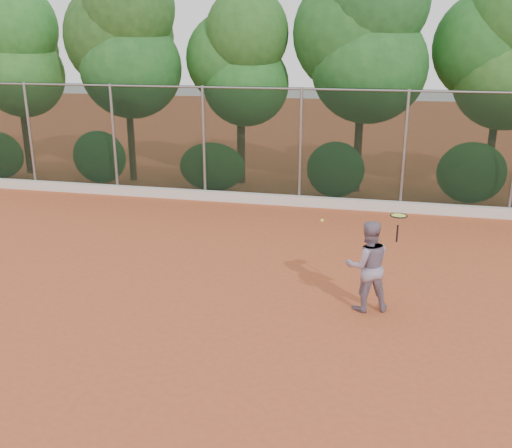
# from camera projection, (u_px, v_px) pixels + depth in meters

# --- Properties ---
(ground) EXTENTS (80.00, 80.00, 0.00)m
(ground) POSITION_uv_depth(u_px,v_px,m) (245.00, 301.00, 10.97)
(ground) COLOR #B6512B
(ground) RESTS_ON ground
(concrete_curb) EXTENTS (24.00, 0.20, 0.30)m
(concrete_curb) POSITION_uv_depth(u_px,v_px,m) (298.00, 201.00, 17.25)
(concrete_curb) COLOR silver
(concrete_curb) RESTS_ON ground
(tennis_player) EXTENTS (0.99, 0.87, 1.72)m
(tennis_player) POSITION_uv_depth(u_px,v_px,m) (367.00, 266.00, 10.41)
(tennis_player) COLOR gray
(tennis_player) RESTS_ON ground
(chainlink_fence) EXTENTS (24.09, 0.09, 3.50)m
(chainlink_fence) POSITION_uv_depth(u_px,v_px,m) (300.00, 144.00, 16.89)
(chainlink_fence) COLOR black
(chainlink_fence) RESTS_ON ground
(foliage_backdrop) EXTENTS (23.70, 3.63, 7.55)m
(foliage_backdrop) POSITION_uv_depth(u_px,v_px,m) (294.00, 53.00, 18.06)
(foliage_backdrop) COLOR #3D2517
(foliage_backdrop) RESTS_ON ground
(tennis_racket) EXTENTS (0.39, 0.39, 0.52)m
(tennis_racket) POSITION_uv_depth(u_px,v_px,m) (399.00, 218.00, 9.91)
(tennis_racket) COLOR black
(tennis_racket) RESTS_ON ground
(tennis_ball_in_flight) EXTENTS (0.06, 0.06, 0.06)m
(tennis_ball_in_flight) POSITION_uv_depth(u_px,v_px,m) (322.00, 221.00, 10.12)
(tennis_ball_in_flight) COLOR #EFF938
(tennis_ball_in_flight) RESTS_ON ground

